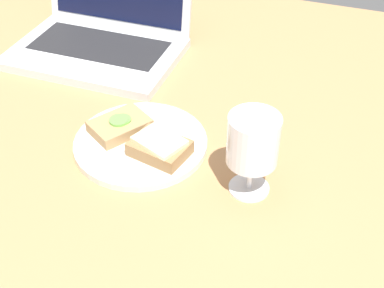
{
  "coord_description": "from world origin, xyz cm",
  "views": [
    {
      "loc": [
        27.06,
        -65.12,
        62.6
      ],
      "look_at": [
        4.32,
        -2.14,
        8.0
      ],
      "focal_mm": 50.0,
      "sensor_mm": 36.0,
      "label": 1
    }
  ],
  "objects_px": {
    "plate": "(140,145)",
    "wine_glass": "(253,144)",
    "sandwich_with_cucumber": "(120,125)",
    "laptop": "(102,33)",
    "sandwich_with_cheese": "(160,147)"
  },
  "relations": [
    {
      "from": "plate",
      "to": "wine_glass",
      "type": "xyz_separation_m",
      "value": [
        0.21,
        -0.04,
        0.09
      ]
    },
    {
      "from": "plate",
      "to": "wine_glass",
      "type": "bearing_deg",
      "value": -9.81
    },
    {
      "from": "sandwich_with_cucumber",
      "to": "plate",
      "type": "bearing_deg",
      "value": -21.23
    },
    {
      "from": "sandwich_with_cucumber",
      "to": "laptop",
      "type": "bearing_deg",
      "value": 122.69
    },
    {
      "from": "sandwich_with_cucumber",
      "to": "wine_glass",
      "type": "relative_size",
      "value": 0.86
    },
    {
      "from": "wine_glass",
      "to": "laptop",
      "type": "relative_size",
      "value": 0.39
    },
    {
      "from": "plate",
      "to": "laptop",
      "type": "distance_m",
      "value": 0.36
    },
    {
      "from": "sandwich_with_cucumber",
      "to": "laptop",
      "type": "distance_m",
      "value": 0.32
    },
    {
      "from": "sandwich_with_cucumber",
      "to": "sandwich_with_cheese",
      "type": "bearing_deg",
      "value": -21.19
    },
    {
      "from": "sandwich_with_cheese",
      "to": "laptop",
      "type": "height_order",
      "value": "laptop"
    },
    {
      "from": "plate",
      "to": "sandwich_with_cheese",
      "type": "distance_m",
      "value": 0.05
    },
    {
      "from": "sandwich_with_cheese",
      "to": "wine_glass",
      "type": "xyz_separation_m",
      "value": [
        0.16,
        -0.02,
        0.06
      ]
    },
    {
      "from": "laptop",
      "to": "wine_glass",
      "type": "bearing_deg",
      "value": -37.32
    },
    {
      "from": "wine_glass",
      "to": "laptop",
      "type": "height_order",
      "value": "laptop"
    },
    {
      "from": "sandwich_with_cheese",
      "to": "wine_glass",
      "type": "bearing_deg",
      "value": -6.4
    }
  ]
}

